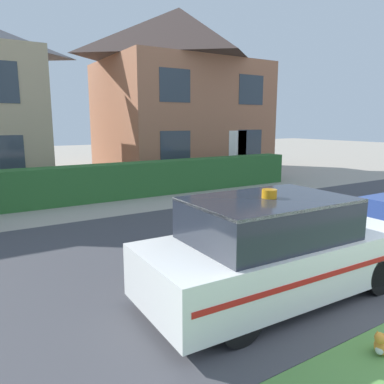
{
  "coord_description": "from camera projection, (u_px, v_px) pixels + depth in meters",
  "views": [
    {
      "loc": [
        -4.69,
        -1.32,
        2.47
      ],
      "look_at": [
        -0.65,
        5.12,
        1.05
      ],
      "focal_mm": 35.0,
      "sensor_mm": 36.0,
      "label": 1
    }
  ],
  "objects": [
    {
      "name": "road_strip",
      "position": [
        235.0,
        243.0,
        7.73
      ],
      "size": [
        28.0,
        6.88,
        0.01
      ],
      "primitive_type": "cube",
      "color": "#424247",
      "rests_on": "ground"
    },
    {
      "name": "garden_hedge",
      "position": [
        100.0,
        183.0,
        11.91
      ],
      "size": [
        15.27,
        0.78,
        1.15
      ],
      "primitive_type": "cube",
      "color": "#2D662D",
      "rests_on": "ground"
    },
    {
      "name": "police_car",
      "position": [
        276.0,
        249.0,
        5.29
      ],
      "size": [
        4.12,
        1.74,
        1.57
      ],
      "rotation": [
        0.0,
        0.0,
        -0.03
      ],
      "color": "black",
      "rests_on": "road_strip"
    },
    {
      "name": "cat",
      "position": [
        382.0,
        344.0,
        4.02
      ],
      "size": [
        0.36,
        0.22,
        0.3
      ],
      "rotation": [
        0.0,
        0.0,
        3.39
      ],
      "color": "orange",
      "rests_on": "ground"
    },
    {
      "name": "house_right",
      "position": [
        180.0,
        91.0,
        18.32
      ],
      "size": [
        7.53,
        6.35,
        7.79
      ],
      "color": "#A86B4C",
      "rests_on": "ground"
    }
  ]
}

